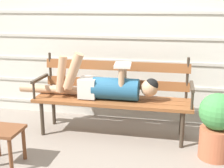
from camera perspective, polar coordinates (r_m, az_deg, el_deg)
The scene contains 6 objects.
ground_plane at distance 3.50m, azimuth -0.38°, elevation -10.34°, with size 12.00×12.00×0.00m, color gray.
house_siding at distance 3.89m, azimuth 1.85°, elevation 8.96°, with size 5.24×0.08×2.18m.
park_bench at distance 3.48m, azimuth 0.23°, elevation -1.72°, with size 1.81×0.46×0.92m.
reclining_person at distance 3.41m, azimuth -1.54°, elevation -0.34°, with size 1.69×0.27×0.54m.
footstool at distance 3.04m, azimuth -20.12°, elevation -9.36°, with size 0.36×0.31×0.36m.
potted_plant at distance 3.12m, azimuth 19.35°, elevation -7.27°, with size 0.36×0.36×0.67m.
Camera 1 is at (0.67, -3.10, 1.48)m, focal length 47.93 mm.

